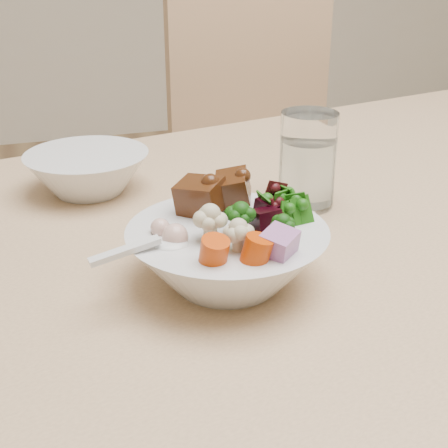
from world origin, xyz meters
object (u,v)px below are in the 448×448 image
object	(u,v)px
dining_table	(394,244)
food_bowl	(228,251)
side_bowl	(88,173)
water_glass	(307,164)
chair_far	(271,165)

from	to	relation	value
dining_table	food_bowl	xyz separation A→B (m)	(-0.30, -0.15, 0.11)
food_bowl	side_bowl	world-z (taller)	food_bowl
water_glass	side_bowl	world-z (taller)	water_glass
chair_far	food_bowl	bearing A→B (deg)	-120.30
food_bowl	water_glass	xyz separation A→B (m)	(0.16, 0.16, 0.02)
side_bowl	chair_far	bearing A→B (deg)	47.19
water_glass	side_bowl	size ratio (longest dim) A/B	0.74
dining_table	chair_far	size ratio (longest dim) A/B	1.77
chair_far	water_glass	bearing A→B (deg)	-113.96
dining_table	food_bowl	size ratio (longest dim) A/B	8.32
food_bowl	water_glass	distance (m)	0.23
dining_table	water_glass	xyz separation A→B (m)	(-0.14, 0.01, 0.13)
dining_table	side_bowl	xyz separation A→B (m)	(-0.41, 0.15, 0.10)
chair_far	water_glass	world-z (taller)	chair_far
side_bowl	dining_table	bearing A→B (deg)	-20.20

